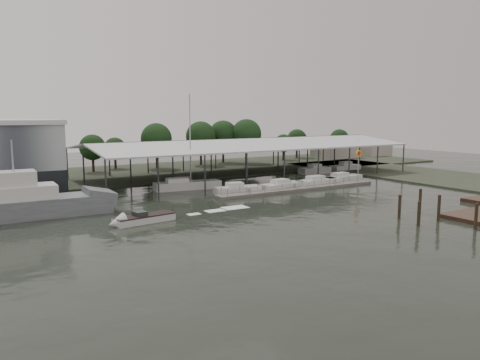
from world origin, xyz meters
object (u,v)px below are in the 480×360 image
grey_trawler (28,203)px  speedboat_underway (139,219)px  white_sailboat (187,185)px  shell_fuel_sign (359,160)px

grey_trawler → speedboat_underway: bearing=-42.5°
white_sailboat → speedboat_underway: (-13.75, -17.54, -0.27)m
shell_fuel_sign → speedboat_underway: 40.60m
shell_fuel_sign → grey_trawler: bearing=178.6°
grey_trawler → speedboat_underway: size_ratio=1.02×
shell_fuel_sign → white_sailboat: bearing=159.3°
shell_fuel_sign → speedboat_underway: shell_fuel_sign is taller
shell_fuel_sign → white_sailboat: size_ratio=0.39×
shell_fuel_sign → grey_trawler: (-49.09, 1.24, -2.35)m
shell_fuel_sign → white_sailboat: white_sailboat is taller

